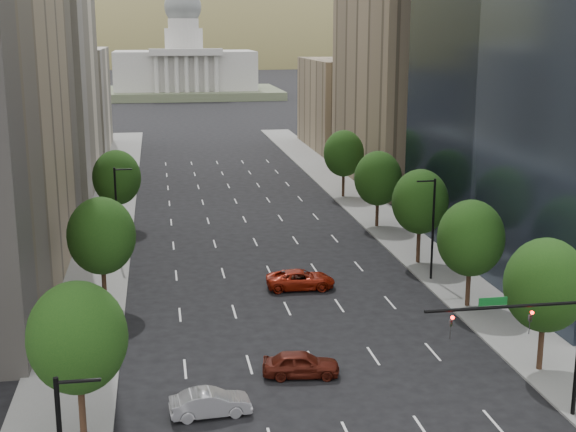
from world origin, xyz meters
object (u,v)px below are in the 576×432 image
car_maroon (301,364)px  car_red_far (301,279)px  car_silver (210,403)px  traffic_signal (538,333)px  capitol (185,70)px

car_maroon → car_red_far: size_ratio=0.84×
car_silver → car_red_far: (9.04, 21.15, 0.04)m
traffic_signal → car_maroon: (-11.70, 7.73, -4.35)m
car_silver → car_red_far: 23.00m
capitol → traffic_signal: bearing=-87.3°
traffic_signal → car_maroon: 14.68m
traffic_signal → car_red_far: size_ratio=1.58×
traffic_signal → car_maroon: bearing=146.5°
capitol → car_maroon: capitol is taller
car_maroon → car_silver: bearing=132.7°
car_silver → car_maroon: bearing=-59.1°
car_maroon → car_silver: (-5.98, -4.24, -0.07)m
capitol → car_silver: capitol is taller
car_red_far → traffic_signal: bearing=-158.2°
car_silver → car_red_far: bearing=-27.6°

